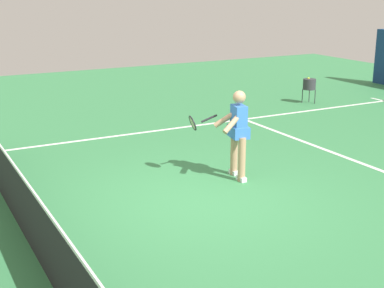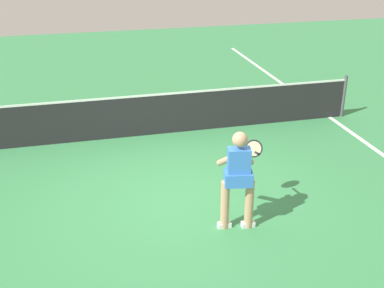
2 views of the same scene
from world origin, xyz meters
TOP-DOWN VIEW (x-y plane):
  - ground_plane at (0.00, 0.00)m, footprint 28.59×28.59m
  - service_line_marking at (0.00, -3.62)m, footprint 8.50×0.10m
  - sideline_right_marking at (4.25, 0.00)m, footprint 0.10×19.99m
  - court_net at (0.00, 2.70)m, footprint 9.18×0.08m
  - tennis_player at (0.63, -1.07)m, footprint 0.90×0.90m
  - ball_hopper at (5.05, -6.34)m, footprint 0.36×0.36m

SIDE VIEW (x-z plane):
  - ground_plane at x=0.00m, z-range 0.00..0.00m
  - service_line_marking at x=0.00m, z-range 0.00..0.01m
  - sideline_right_marking at x=4.25m, z-range 0.00..0.01m
  - court_net at x=0.00m, z-range -0.03..0.96m
  - ball_hopper at x=5.05m, z-range 0.17..0.92m
  - tennis_player at x=0.63m, z-range 0.07..1.62m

